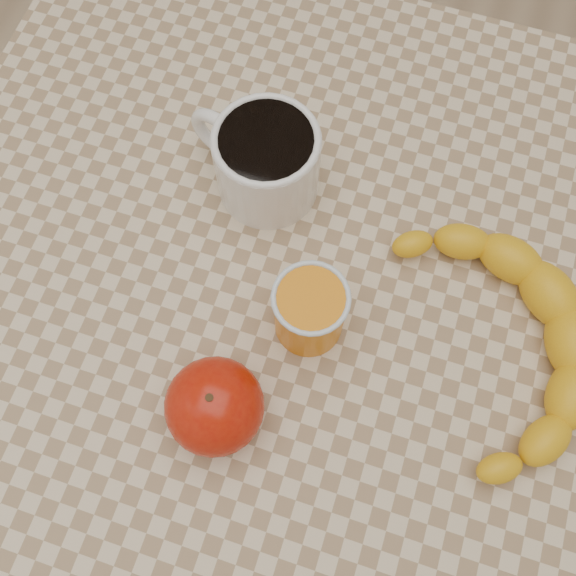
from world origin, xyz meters
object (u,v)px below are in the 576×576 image
(coffee_mug, at_px, (265,159))
(orange_juice_glass, at_px, (310,311))
(banana, at_px, (503,342))
(table, at_px, (288,321))
(apple, at_px, (215,406))

(coffee_mug, distance_m, orange_juice_glass, 0.16)
(orange_juice_glass, relative_size, banana, 0.23)
(orange_juice_glass, bearing_deg, table, 140.84)
(banana, bearing_deg, coffee_mug, 135.06)
(banana, bearing_deg, table, 158.68)
(coffee_mug, xyz_separation_m, orange_juice_glass, (0.09, -0.13, -0.01))
(coffee_mug, xyz_separation_m, banana, (0.26, -0.10, -0.02))
(coffee_mug, height_order, apple, coffee_mug)
(coffee_mug, height_order, banana, coffee_mug)
(coffee_mug, xyz_separation_m, apple, (0.04, -0.24, -0.01))
(coffee_mug, relative_size, orange_juice_glass, 1.92)
(apple, bearing_deg, orange_juice_glass, 63.89)
(table, height_order, coffee_mug, coffee_mug)
(table, bearing_deg, orange_juice_glass, -39.16)
(table, distance_m, orange_juice_glass, 0.13)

